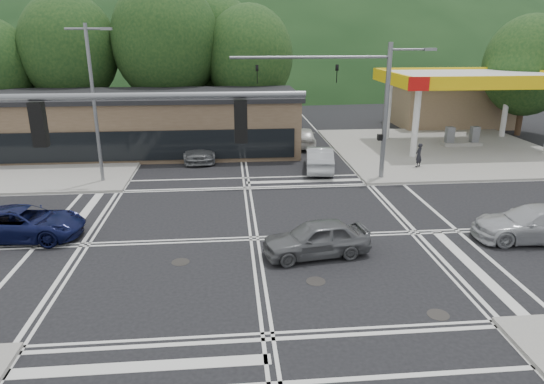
{
  "coord_description": "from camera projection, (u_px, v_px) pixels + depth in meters",
  "views": [
    {
      "loc": [
        -1.0,
        -19.34,
        8.58
      ],
      "look_at": [
        0.97,
        2.13,
        1.4
      ],
      "focal_mm": 32.0,
      "sensor_mm": 36.0,
      "label": 1
    }
  ],
  "objects": [
    {
      "name": "tree_n_b",
      "position": [
        166.0,
        41.0,
        40.77
      ],
      "size": [
        9.0,
        9.0,
        12.98
      ],
      "color": "#382619",
      "rests_on": "ground"
    },
    {
      "name": "ground",
      "position": [
        254.0,
        239.0,
        21.07
      ],
      "size": [
        120.0,
        120.0,
        0.0
      ],
      "primitive_type": "plane",
      "color": "black",
      "rests_on": "ground"
    },
    {
      "name": "sidewalk_nw",
      "position": [
        28.0,
        159.0,
        33.92
      ],
      "size": [
        16.0,
        16.0,
        0.15
      ],
      "primitive_type": "cube",
      "color": "gray",
      "rests_on": "ground"
    },
    {
      "name": "car_queue_b",
      "position": [
        304.0,
        137.0,
        37.67
      ],
      "size": [
        2.23,
        4.62,
        1.52
      ],
      "primitive_type": "imported",
      "rotation": [
        0.0,
        0.0,
        3.04
      ],
      "color": "silver",
      "rests_on": "ground"
    },
    {
      "name": "gas_station_canopy",
      "position": [
        469.0,
        81.0,
        36.06
      ],
      "size": [
        12.32,
        8.34,
        5.75
      ],
      "color": "silver",
      "rests_on": "ground"
    },
    {
      "name": "car_northbound",
      "position": [
        198.0,
        148.0,
        34.08
      ],
      "size": [
        2.55,
        5.37,
        1.51
      ],
      "primitive_type": "imported",
      "rotation": [
        0.0,
        0.0,
        0.08
      ],
      "color": "slate",
      "rests_on": "ground"
    },
    {
      "name": "streetlight_nw",
      "position": [
        95.0,
        97.0,
        27.25
      ],
      "size": [
        2.5,
        0.25,
        9.0
      ],
      "color": "slate",
      "rests_on": "ground"
    },
    {
      "name": "tree_n_e",
      "position": [
        215.0,
        47.0,
        45.1
      ],
      "size": [
        8.4,
        8.4,
        11.98
      ],
      "color": "#382619",
      "rests_on": "ground"
    },
    {
      "name": "tree_ne",
      "position": [
        528.0,
        66.0,
        40.21
      ],
      "size": [
        7.2,
        7.2,
        9.99
      ],
      "color": "#382619",
      "rests_on": "ground"
    },
    {
      "name": "pedestrian",
      "position": [
        419.0,
        155.0,
        31.43
      ],
      "size": [
        0.68,
        0.64,
        1.56
      ],
      "primitive_type": "imported",
      "rotation": [
        0.0,
        0.0,
        3.81
      ],
      "color": "black",
      "rests_on": "sidewalk_ne"
    },
    {
      "name": "car_grey_center",
      "position": [
        316.0,
        238.0,
        19.29
      ],
      "size": [
        4.5,
        2.35,
        1.46
      ],
      "primitive_type": "imported",
      "rotation": [
        0.0,
        0.0,
        -1.42
      ],
      "color": "#595A5D",
      "rests_on": "ground"
    },
    {
      "name": "hill_north",
      "position": [
        231.0,
        72.0,
        106.11
      ],
      "size": [
        252.0,
        126.0,
        140.0
      ],
      "primitive_type": "ellipsoid",
      "color": "#193517",
      "rests_on": "ground"
    },
    {
      "name": "car_queue_a",
      "position": [
        319.0,
        159.0,
        31.17
      ],
      "size": [
        2.29,
        4.93,
        1.56
      ],
      "primitive_type": "imported",
      "rotation": [
        0.0,
        0.0,
        3.0
      ],
      "color": "#9C9FA3",
      "rests_on": "ground"
    },
    {
      "name": "car_silver_east",
      "position": [
        535.0,
        223.0,
        20.74
      ],
      "size": [
        5.32,
        2.55,
        1.49
      ],
      "primitive_type": "imported",
      "rotation": [
        0.0,
        0.0,
        -1.66
      ],
      "color": "#AFB1B7",
      "rests_on": "ground"
    },
    {
      "name": "convenience_store",
      "position": [
        450.0,
        105.0,
        45.83
      ],
      "size": [
        10.0,
        6.0,
        3.8
      ],
      "primitive_type": "cube",
      "color": "#846B4F",
      "rests_on": "ground"
    },
    {
      "name": "commercial_row",
      "position": [
        133.0,
        125.0,
        35.81
      ],
      "size": [
        24.0,
        8.0,
        4.0
      ],
      "primitive_type": "cube",
      "color": "brown",
      "rests_on": "ground"
    },
    {
      "name": "car_blue_west",
      "position": [
        24.0,
        223.0,
        20.91
      ],
      "size": [
        5.24,
        2.76,
        1.41
      ],
      "primitive_type": "imported",
      "rotation": [
        0.0,
        0.0,
        1.49
      ],
      "color": "#0D123B",
      "rests_on": "ground"
    },
    {
      "name": "signal_mast_ne",
      "position": [
        366.0,
        95.0,
        27.82
      ],
      "size": [
        11.65,
        0.3,
        8.0
      ],
      "color": "slate",
      "rests_on": "ground"
    },
    {
      "name": "sidewalk_ne",
      "position": [
        441.0,
        150.0,
        36.52
      ],
      "size": [
        16.0,
        16.0,
        0.15
      ],
      "primitive_type": "cube",
      "color": "gray",
      "rests_on": "ground"
    },
    {
      "name": "tree_n_a",
      "position": [
        69.0,
        49.0,
        40.28
      ],
      "size": [
        8.0,
        8.0,
        11.75
      ],
      "color": "#382619",
      "rests_on": "ground"
    },
    {
      "name": "tree_n_c",
      "position": [
        249.0,
        57.0,
        41.79
      ],
      "size": [
        7.6,
        7.6,
        10.87
      ],
      "color": "#382619",
      "rests_on": "ground"
    }
  ]
}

